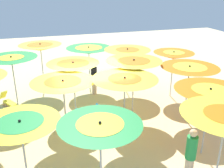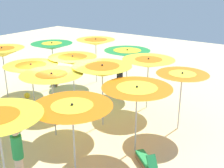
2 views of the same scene
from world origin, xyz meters
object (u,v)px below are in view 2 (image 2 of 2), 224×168
object	(u,v)px
beach_umbrella_0	(182,78)
beach_ball	(27,95)
beach_umbrella_2	(127,53)
beach_umbrella_9	(52,79)
lounger_3	(56,80)
beachgoer_1	(18,155)
beach_umbrella_6	(73,60)
beach_umbrella_3	(96,42)
beach_umbrella_8	(72,112)
beach_umbrella_10	(31,70)
beach_umbrella_7	(52,46)
beachgoer_0	(120,82)
lounger_2	(145,159)
lounger_1	(78,105)
beach_umbrella_5	(102,71)
beach_umbrella_1	(148,63)
beach_umbrella_11	(2,52)
beach_umbrella_4	(137,92)

from	to	relation	value
beach_umbrella_0	beach_ball	size ratio (longest dim) A/B	8.14
beach_umbrella_2	beach_umbrella_9	xyz separation A→B (m)	(0.10, -5.18, 0.13)
lounger_3	beachgoer_1	bearing A→B (deg)	7.21
beach_umbrella_6	beach_umbrella_9	distance (m)	2.86
beach_umbrella_3	beach_umbrella_8	xyz separation A→B (m)	(4.69, -7.15, -0.19)
beach_umbrella_10	beach_umbrella_7	bearing A→B (deg)	121.28
beach_umbrella_6	beachgoer_0	size ratio (longest dim) A/B	1.46
lounger_3	beachgoer_1	world-z (taller)	beachgoer_1
beach_umbrella_3	lounger_2	bearing A→B (deg)	-41.89
beach_umbrella_9	lounger_1	xyz separation A→B (m)	(-0.85, 2.23, -2.03)
lounger_1	lounger_2	world-z (taller)	lounger_2
beach_umbrella_6	lounger_1	size ratio (longest dim) A/B	1.88
beach_umbrella_0	beach_umbrella_8	xyz separation A→B (m)	(-1.32, -4.51, 0.02)
beach_umbrella_0	beach_umbrella_5	bearing A→B (deg)	-151.43
beach_umbrella_5	lounger_3	distance (m)	6.03
beach_umbrella_1	lounger_2	bearing A→B (deg)	-62.63
beach_umbrella_11	beach_umbrella_1	bearing A→B (deg)	23.35
beach_umbrella_0	beach_umbrella_3	bearing A→B (deg)	156.31
beachgoer_1	lounger_2	bearing A→B (deg)	63.04
beach_umbrella_1	beachgoer_1	bearing A→B (deg)	-94.72
beach_umbrella_7	beachgoer_0	xyz separation A→B (m)	(3.67, 0.80, -1.44)
lounger_1	lounger_2	xyz separation A→B (m)	(4.47, -1.97, 0.00)
beach_umbrella_1	beach_umbrella_5	size ratio (longest dim) A/B	0.92
beachgoer_1	beach_umbrella_3	bearing A→B (deg)	129.58
beach_umbrella_8	lounger_2	distance (m)	2.91
beach_umbrella_1	beach_umbrella_8	distance (m)	5.62
beach_umbrella_1	beach_umbrella_6	xyz separation A→B (m)	(-2.93, -1.60, 0.04)
beach_umbrella_1	beach_umbrella_4	xyz separation A→B (m)	(1.34, -3.36, 0.03)
beach_umbrella_10	beach_umbrella_0	bearing A→B (deg)	23.01
lounger_3	beachgoer_0	size ratio (longest dim) A/B	0.72
beach_umbrella_6	beach_umbrella_4	bearing A→B (deg)	-22.42
beach_umbrella_3	beachgoer_0	distance (m)	3.09
beach_umbrella_2	beach_umbrella_8	distance (m)	7.03
beach_umbrella_9	beach_umbrella_11	bearing A→B (deg)	163.63
lounger_1	beachgoer_0	size ratio (longest dim) A/B	0.78
lounger_2	lounger_3	xyz separation A→B (m)	(-7.74, 3.91, 0.01)
beach_umbrella_4	beach_umbrella_10	world-z (taller)	beach_umbrella_4
beach_umbrella_5	beachgoer_1	xyz separation A→B (m)	(0.10, -4.12, -1.37)
beach_umbrella_1	beach_umbrella_2	size ratio (longest dim) A/B	1.01
beach_umbrella_6	beach_umbrella_9	xyz separation A→B (m)	(1.31, -2.54, 0.09)
beach_umbrella_3	beach_umbrella_5	distance (m)	5.29
beach_umbrella_3	beach_umbrella_10	xyz separation A→B (m)	(0.50, -4.97, -0.25)
beach_umbrella_11	beach_ball	world-z (taller)	beach_umbrella_11
beach_umbrella_3	beach_umbrella_6	distance (m)	3.36
beach_umbrella_6	lounger_1	bearing A→B (deg)	-34.06
beach_umbrella_4	beach_umbrella_11	world-z (taller)	beach_umbrella_11
beach_umbrella_8	beach_umbrella_9	bearing A→B (deg)	147.21
beach_umbrella_4	beach_umbrella_9	xyz separation A→B (m)	(-2.96, -0.78, 0.11)
beach_umbrella_10	lounger_3	distance (m)	4.46
beach_umbrella_9	lounger_3	xyz separation A→B (m)	(-4.11, 4.16, -2.02)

